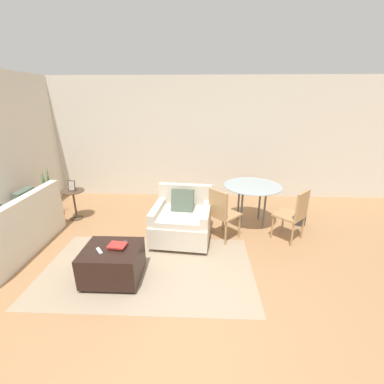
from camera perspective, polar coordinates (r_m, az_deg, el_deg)
ground_plane at (r=3.28m, az=-5.69°, el=-24.02°), size 20.00×20.00×0.00m
wall_back at (r=6.10m, az=-1.44°, el=11.63°), size 12.00×0.06×2.75m
area_rug at (r=3.85m, az=-9.66°, el=-16.43°), size 2.94×1.69×0.01m
couch at (r=4.86m, az=-35.54°, el=-7.74°), size 0.85×1.84×0.91m
armchair at (r=4.34m, az=-2.21°, el=-6.30°), size 1.01×0.99×0.87m
ottoman at (r=3.64m, az=-17.21°, el=-14.72°), size 0.73×0.62×0.46m
book_stack at (r=3.52m, az=-16.32°, el=-11.38°), size 0.25×0.20×0.04m
tv_remote_primary at (r=3.53m, az=-19.92°, el=-12.15°), size 0.13×0.15×0.01m
tv_remote_secondary at (r=3.58m, az=-14.83°, el=-11.00°), size 0.05×0.17×0.01m
potted_plant at (r=5.91m, az=-28.90°, el=-2.40°), size 0.32×0.32×1.06m
side_table at (r=5.53m, az=-24.75°, el=-1.45°), size 0.43×0.43×0.60m
picture_frame at (r=5.44m, az=-25.17°, el=1.27°), size 0.13×0.07×0.20m
dining_table at (r=4.86m, az=13.25°, el=0.37°), size 1.05×1.05×0.77m
dining_chair_near_left at (r=4.28m, az=6.61°, el=-4.25°), size 0.59×0.59×0.90m
dining_chair_near_right at (r=4.54m, az=21.88°, el=-4.22°), size 0.59×0.59×0.90m
potted_plant_small at (r=5.31m, az=22.91°, el=-4.77°), size 0.23×0.23×0.62m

